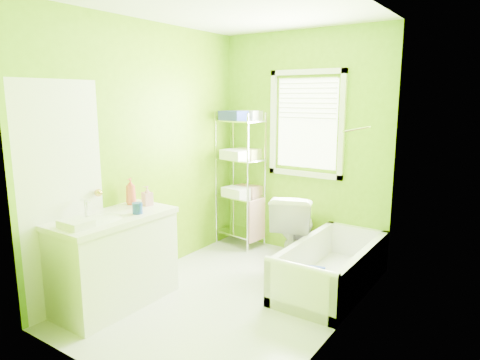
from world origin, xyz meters
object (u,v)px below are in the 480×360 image
Objects in this scene: bathtub at (330,273)px; toilet at (294,227)px; wire_shelf_unit at (242,164)px; vanity at (114,257)px.

bathtub is 1.83× the size of toilet.
wire_shelf_unit is (-1.44, 0.58, 0.88)m from bathtub.
toilet is 1.03m from wire_shelf_unit.
vanity is (-1.49, -1.40, 0.29)m from bathtub.
vanity is 0.65× the size of wire_shelf_unit.
vanity reaches higher than toilet.
wire_shelf_unit is at bearing 158.07° from bathtub.
bathtub is 2.06m from vanity.
bathtub is at bearing 43.25° from vanity.
vanity is at bearing 46.18° from toilet.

